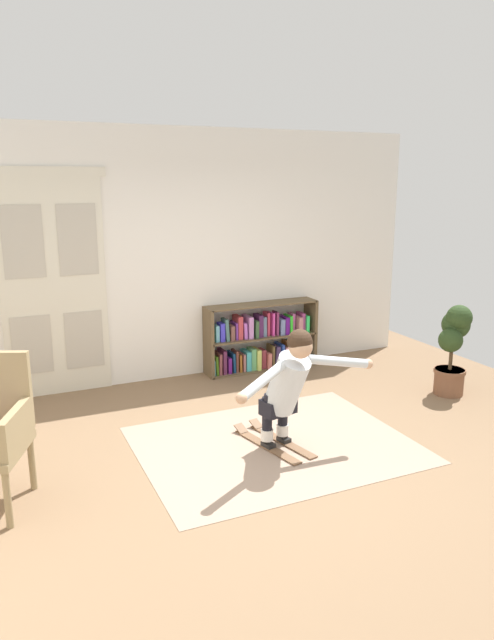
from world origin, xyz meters
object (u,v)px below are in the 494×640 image
object	(u,v)px
skis_pair	(272,441)
person_skier	(289,381)
potted_plant	(453,344)
bookshelf	(261,341)

from	to	relation	value
skis_pair	person_skier	xyz separation A→B (m)	(0.05, -0.20, 0.63)
potted_plant	skis_pair	world-z (taller)	potted_plant
bookshelf	person_skier	bearing A→B (deg)	-109.83
bookshelf	potted_plant	world-z (taller)	potted_plant
potted_plant	skis_pair	size ratio (longest dim) A/B	1.11
potted_plant	person_skier	bearing A→B (deg)	-166.73
potted_plant	skis_pair	distance (m)	2.47
potted_plant	person_skier	world-z (taller)	person_skier
bookshelf	potted_plant	distance (m)	2.26
bookshelf	potted_plant	size ratio (longest dim) A/B	1.44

